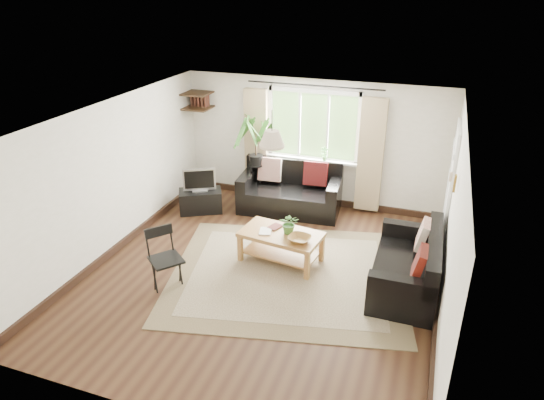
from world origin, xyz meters
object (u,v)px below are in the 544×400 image
(sofa_back, at_px, (290,189))
(palm_stand, at_px, (256,161))
(sofa_right, at_px, (406,262))
(folding_chair, at_px, (166,261))
(tv_stand, at_px, (201,201))
(coffee_table, at_px, (281,247))

(sofa_back, relative_size, palm_stand, 1.08)
(sofa_right, bearing_deg, folding_chair, -70.91)
(tv_stand, relative_size, folding_chair, 0.88)
(sofa_back, height_order, tv_stand, sofa_back)
(sofa_back, distance_m, tv_stand, 1.70)
(coffee_table, distance_m, tv_stand, 2.32)
(sofa_right, bearing_deg, palm_stand, -123.87)
(sofa_back, xyz_separation_m, tv_stand, (-1.58, -0.59, -0.23))
(palm_stand, bearing_deg, sofa_right, -33.39)
(sofa_right, height_order, tv_stand, sofa_right)
(sofa_right, distance_m, tv_stand, 4.07)
(coffee_table, relative_size, tv_stand, 1.58)
(sofa_back, xyz_separation_m, folding_chair, (-0.88, -2.98, 0.00))
(coffee_table, distance_m, palm_stand, 2.31)
(tv_stand, height_order, palm_stand, palm_stand)
(folding_chair, bearing_deg, coffee_table, -8.10)
(folding_chair, bearing_deg, tv_stand, 55.33)
(sofa_back, relative_size, coffee_table, 1.52)
(sofa_right, relative_size, palm_stand, 1.00)
(tv_stand, xyz_separation_m, palm_stand, (0.85, 0.72, 0.66))
(tv_stand, distance_m, palm_stand, 1.29)
(sofa_back, bearing_deg, sofa_right, -43.77)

